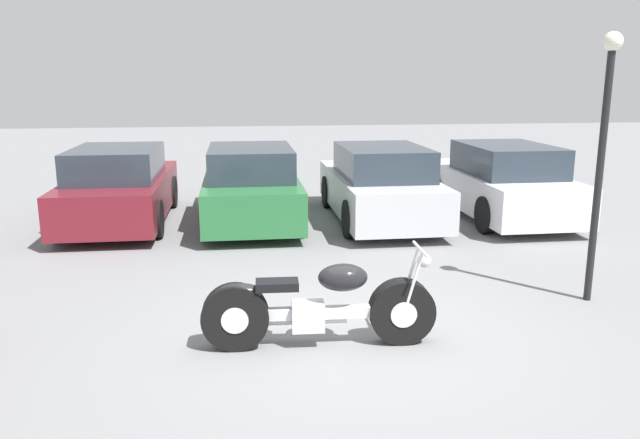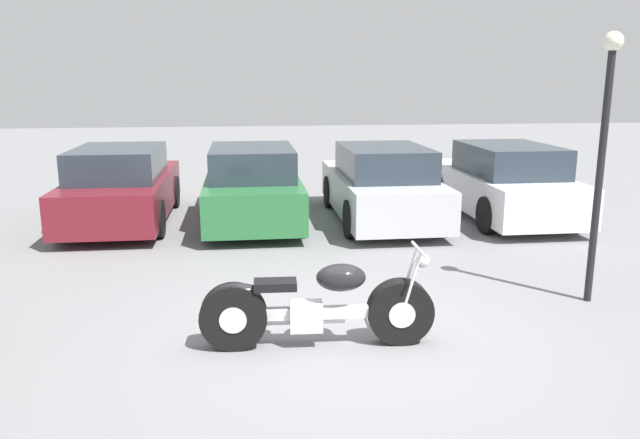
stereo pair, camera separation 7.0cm
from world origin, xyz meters
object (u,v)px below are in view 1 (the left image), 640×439
object	(u,v)px
motorcycle	(317,307)
parked_car_green	(251,186)
parked_car_maroon	(120,188)
parked_car_white	(501,183)
lamp_post	(603,136)
parked_car_silver	(380,186)

from	to	relation	value
motorcycle	parked_car_green	world-z (taller)	parked_car_green
parked_car_maroon	parked_car_green	size ratio (longest dim) A/B	1.00
parked_car_white	lamp_post	bearing A→B (deg)	-100.41
parked_car_green	parked_car_white	xyz separation A→B (m)	(5.01, -0.23, 0.00)
parked_car_maroon	lamp_post	size ratio (longest dim) A/B	1.32
parked_car_white	lamp_post	distance (m)	5.04
parked_car_silver	lamp_post	bearing A→B (deg)	-71.14
parked_car_green	lamp_post	size ratio (longest dim) A/B	1.32
parked_car_maroon	motorcycle	bearing A→B (deg)	-63.53
motorcycle	parked_car_maroon	bearing A→B (deg)	116.47
parked_car_maroon	parked_car_silver	distance (m)	5.03
parked_car_green	parked_car_silver	size ratio (longest dim) A/B	1.00
parked_car_silver	lamp_post	world-z (taller)	lamp_post
parked_car_maroon	parked_car_white	distance (m)	7.52
motorcycle	lamp_post	xyz separation A→B (m)	(3.59, 0.92, 1.65)
parked_car_silver	parked_car_green	bearing A→B (deg)	174.61
parked_car_white	parked_car_maroon	bearing A→B (deg)	176.79
parked_car_maroon	parked_car_white	xyz separation A→B (m)	(7.51, -0.42, 0.00)
motorcycle	parked_car_white	distance (m)	7.24
parked_car_maroon	parked_car_white	world-z (taller)	same
motorcycle	parked_car_green	xyz separation A→B (m)	(-0.54, 5.92, 0.27)
motorcycle	parked_car_maroon	size ratio (longest dim) A/B	0.57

